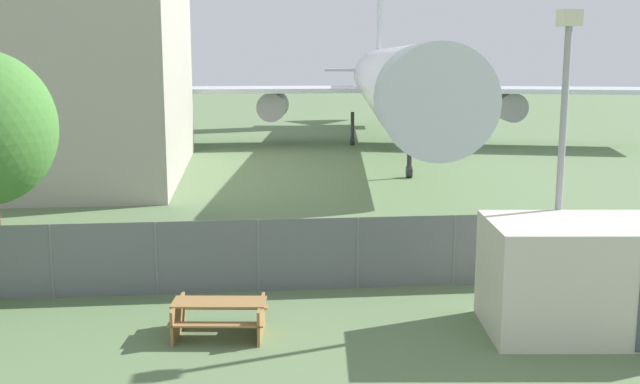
% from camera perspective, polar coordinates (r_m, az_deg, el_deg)
% --- Properties ---
extents(perimeter_fence, '(56.07, 0.07, 1.87)m').
position_cam_1_polar(perimeter_fence, '(19.31, 2.88, -4.66)').
color(perimeter_fence, slate).
rests_on(perimeter_fence, ground).
extents(airplane, '(37.64, 46.50, 12.79)m').
position_cam_1_polar(airplane, '(49.22, 5.53, 8.35)').
color(airplane, silver).
rests_on(airplane, ground).
extents(portable_cabin, '(5.07, 3.07, 2.44)m').
position_cam_1_polar(portable_cabin, '(17.32, 20.54, -6.11)').
color(portable_cabin, beige).
rests_on(portable_cabin, ground).
extents(picnic_bench_near_cabin, '(2.13, 1.61, 0.76)m').
position_cam_1_polar(picnic_bench_near_cabin, '(16.38, -7.67, -9.17)').
color(picnic_bench_near_cabin, olive).
rests_on(picnic_bench_near_cabin, ground).
extents(light_mast, '(0.44, 0.44, 6.93)m').
position_cam_1_polar(light_mast, '(17.81, 18.03, 4.59)').
color(light_mast, '#99999E').
rests_on(light_mast, ground).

